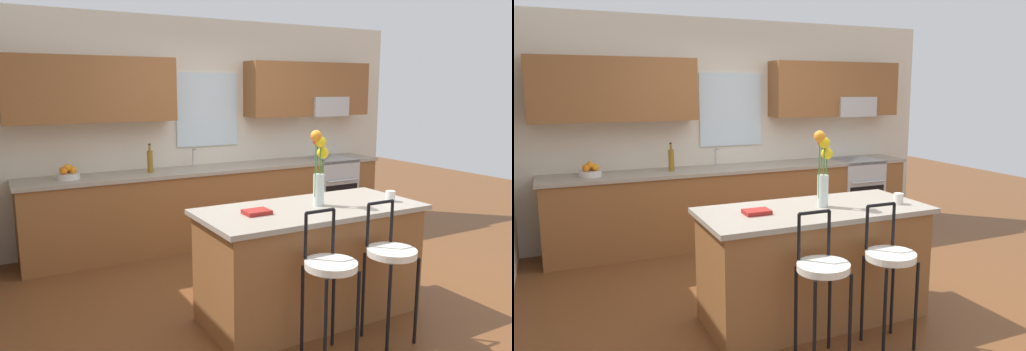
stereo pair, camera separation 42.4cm
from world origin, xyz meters
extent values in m
plane|color=brown|center=(0.00, 0.00, 0.00)|extent=(14.00, 14.00, 0.00)
cube|color=beige|center=(0.00, 2.06, 1.35)|extent=(5.60, 0.12, 2.70)
cube|color=brown|center=(-1.40, 1.83, 1.85)|extent=(1.79, 0.34, 0.70)
cube|color=brown|center=(1.40, 1.83, 1.85)|extent=(1.79, 0.34, 0.70)
cube|color=silver|center=(0.00, 1.99, 1.60)|extent=(0.81, 0.03, 0.90)
cube|color=#B7BABC|center=(1.66, 1.80, 1.62)|extent=(0.56, 0.36, 0.26)
cube|color=brown|center=(0.00, 1.70, 0.44)|extent=(4.50, 0.60, 0.88)
cube|color=#9E9384|center=(0.00, 1.70, 0.90)|extent=(4.56, 0.64, 0.04)
cube|color=#B7BABC|center=(-0.25, 1.70, 0.85)|extent=(0.54, 0.38, 0.11)
cylinder|color=#B7BABC|center=(-0.25, 1.86, 1.03)|extent=(0.02, 0.02, 0.22)
cylinder|color=#B7BABC|center=(-0.25, 1.80, 1.14)|extent=(0.02, 0.12, 0.02)
cube|color=#B7BABC|center=(1.66, 1.68, 0.46)|extent=(0.60, 0.60, 0.92)
cube|color=black|center=(1.66, 1.38, 0.40)|extent=(0.52, 0.02, 0.40)
cylinder|color=#B7BABC|center=(1.66, 1.35, 0.66)|extent=(0.50, 0.02, 0.02)
cube|color=brown|center=(-0.19, -0.55, 0.44)|extent=(1.76, 0.76, 0.88)
cube|color=#9E9384|center=(-0.19, -0.55, 0.90)|extent=(1.84, 0.84, 0.04)
cylinder|color=black|center=(-0.60, -1.32, 0.33)|extent=(0.02, 0.02, 0.66)
cylinder|color=black|center=(-0.33, -1.32, 0.33)|extent=(0.02, 0.02, 0.66)
cylinder|color=black|center=(-0.60, -1.05, 0.33)|extent=(0.02, 0.02, 0.66)
cylinder|color=black|center=(-0.33, -1.05, 0.33)|extent=(0.02, 0.02, 0.66)
cylinder|color=silver|center=(-0.47, -1.18, 0.69)|extent=(0.36, 0.36, 0.05)
cylinder|color=black|center=(-0.58, -1.05, 0.87)|extent=(0.02, 0.02, 0.32)
cylinder|color=black|center=(-0.35, -1.05, 0.87)|extent=(0.02, 0.02, 0.32)
cylinder|color=black|center=(-0.47, -1.05, 1.03)|extent=(0.23, 0.02, 0.02)
cylinder|color=black|center=(-0.05, -1.32, 0.33)|extent=(0.02, 0.02, 0.66)
cylinder|color=black|center=(0.22, -1.32, 0.33)|extent=(0.02, 0.02, 0.66)
cylinder|color=black|center=(-0.05, -1.05, 0.33)|extent=(0.02, 0.02, 0.66)
cylinder|color=black|center=(0.22, -1.05, 0.33)|extent=(0.02, 0.02, 0.66)
cylinder|color=silver|center=(0.08, -1.18, 0.69)|extent=(0.36, 0.36, 0.05)
cylinder|color=black|center=(-0.03, -1.05, 0.87)|extent=(0.02, 0.02, 0.32)
cylinder|color=black|center=(0.20, -1.05, 0.87)|extent=(0.02, 0.02, 0.32)
cylinder|color=black|center=(0.08, -1.05, 1.03)|extent=(0.23, 0.02, 0.02)
cylinder|color=silver|center=(-0.11, -0.53, 1.05)|extent=(0.09, 0.09, 0.26)
cylinder|color=#3D722D|center=(-0.07, -0.53, 1.17)|extent=(0.01, 0.01, 0.35)
sphere|color=yellow|center=(-0.07, -0.53, 1.35)|extent=(0.09, 0.09, 0.09)
cylinder|color=#3D722D|center=(-0.10, -0.49, 1.22)|extent=(0.01, 0.01, 0.45)
sphere|color=red|center=(-0.10, -0.49, 1.44)|extent=(0.08, 0.08, 0.08)
cylinder|color=#3D722D|center=(-0.15, -0.54, 1.25)|extent=(0.01, 0.01, 0.49)
sphere|color=orange|center=(-0.15, -0.54, 1.49)|extent=(0.09, 0.09, 0.09)
cylinder|color=#3D722D|center=(-0.11, -0.55, 1.22)|extent=(0.01, 0.01, 0.44)
sphere|color=yellow|center=(-0.11, -0.55, 1.44)|extent=(0.09, 0.09, 0.09)
cylinder|color=silver|center=(0.51, -0.70, 0.97)|extent=(0.08, 0.08, 0.09)
cube|color=maroon|center=(-0.68, -0.53, 0.94)|extent=(0.20, 0.15, 0.03)
cylinder|color=silver|center=(-1.72, 1.70, 0.95)|extent=(0.24, 0.24, 0.06)
sphere|color=orange|center=(-1.67, 1.70, 1.01)|extent=(0.08, 0.08, 0.08)
sphere|color=orange|center=(-1.70, 1.75, 1.01)|extent=(0.07, 0.07, 0.07)
sphere|color=orange|center=(-1.76, 1.73, 1.01)|extent=(0.07, 0.07, 0.07)
sphere|color=orange|center=(-1.76, 1.67, 1.01)|extent=(0.07, 0.07, 0.07)
sphere|color=orange|center=(-1.72, 1.70, 1.04)|extent=(0.07, 0.07, 0.07)
cylinder|color=olive|center=(-0.84, 1.70, 1.04)|extent=(0.06, 0.06, 0.25)
cylinder|color=olive|center=(-0.84, 1.70, 1.20)|extent=(0.03, 0.03, 0.07)
cylinder|color=black|center=(-0.84, 1.70, 1.24)|extent=(0.03, 0.03, 0.02)
camera|label=1|loc=(-2.44, -3.74, 1.86)|focal=34.74mm
camera|label=2|loc=(-2.06, -3.92, 1.86)|focal=34.74mm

